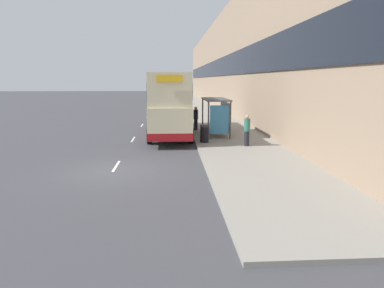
{
  "coord_description": "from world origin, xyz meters",
  "views": [
    {
      "loc": [
        2.52,
        -14.48,
        3.88
      ],
      "look_at": [
        4.38,
        15.47,
        -1.75
      ],
      "focal_mm": 32.0,
      "sensor_mm": 36.0,
      "label": 1
    }
  ],
  "objects_px": {
    "car_0": "(171,101)",
    "car_1": "(168,96)",
    "pedestrian_at_shelter": "(196,118)",
    "bus_shelter": "(219,110)",
    "pedestrian_1": "(247,130)",
    "pedestrian_2": "(226,120)",
    "litter_bin": "(204,134)",
    "double_decker_bus_near": "(170,103)"
  },
  "relations": [
    {
      "from": "car_0",
      "to": "car_1",
      "type": "bearing_deg",
      "value": 92.61
    },
    {
      "from": "car_1",
      "to": "pedestrian_at_shelter",
      "type": "height_order",
      "value": "pedestrian_at_shelter"
    },
    {
      "from": "bus_shelter",
      "to": "pedestrian_at_shelter",
      "type": "height_order",
      "value": "bus_shelter"
    },
    {
      "from": "pedestrian_1",
      "to": "pedestrian_2",
      "type": "height_order",
      "value": "pedestrian_1"
    },
    {
      "from": "pedestrian_1",
      "to": "litter_bin",
      "type": "relative_size",
      "value": 1.71
    },
    {
      "from": "bus_shelter",
      "to": "pedestrian_at_shelter",
      "type": "xyz_separation_m",
      "value": [
        -1.37,
        2.56,
        -0.83
      ]
    },
    {
      "from": "pedestrian_at_shelter",
      "to": "pedestrian_2",
      "type": "relative_size",
      "value": 1.1
    },
    {
      "from": "litter_bin",
      "to": "car_1",
      "type": "bearing_deg",
      "value": 93.4
    },
    {
      "from": "car_1",
      "to": "pedestrian_2",
      "type": "xyz_separation_m",
      "value": [
        4.61,
        -39.54,
        0.11
      ]
    },
    {
      "from": "pedestrian_1",
      "to": "car_1",
      "type": "bearing_deg",
      "value": 96.22
    },
    {
      "from": "pedestrian_at_shelter",
      "to": "car_1",
      "type": "bearing_deg",
      "value": 93.63
    },
    {
      "from": "litter_bin",
      "to": "car_0",
      "type": "bearing_deg",
      "value": 93.77
    },
    {
      "from": "pedestrian_2",
      "to": "double_decker_bus_near",
      "type": "bearing_deg",
      "value": -174.17
    },
    {
      "from": "bus_shelter",
      "to": "car_0",
      "type": "distance_m",
      "value": 27.33
    },
    {
      "from": "pedestrian_1",
      "to": "pedestrian_2",
      "type": "xyz_separation_m",
      "value": [
        -0.31,
        5.56,
        -0.09
      ]
    },
    {
      "from": "bus_shelter",
      "to": "double_decker_bus_near",
      "type": "xyz_separation_m",
      "value": [
        -3.3,
        1.18,
        0.41
      ]
    },
    {
      "from": "double_decker_bus_near",
      "to": "pedestrian_1",
      "type": "relative_size",
      "value": 6.14
    },
    {
      "from": "pedestrian_at_shelter",
      "to": "car_0",
      "type": "bearing_deg",
      "value": 94.22
    },
    {
      "from": "bus_shelter",
      "to": "pedestrian_2",
      "type": "relative_size",
      "value": 2.6
    },
    {
      "from": "pedestrian_at_shelter",
      "to": "pedestrian_1",
      "type": "xyz_separation_m",
      "value": [
        2.47,
        -6.53,
        0.01
      ]
    },
    {
      "from": "pedestrian_1",
      "to": "litter_bin",
      "type": "bearing_deg",
      "value": 150.04
    },
    {
      "from": "pedestrian_1",
      "to": "car_0",
      "type": "bearing_deg",
      "value": 97.83
    },
    {
      "from": "litter_bin",
      "to": "pedestrian_at_shelter",
      "type": "bearing_deg",
      "value": 91.65
    },
    {
      "from": "bus_shelter",
      "to": "pedestrian_1",
      "type": "xyz_separation_m",
      "value": [
        1.09,
        -3.97,
        -0.82
      ]
    },
    {
      "from": "double_decker_bus_near",
      "to": "pedestrian_2",
      "type": "relative_size",
      "value": 6.81
    },
    {
      "from": "double_decker_bus_near",
      "to": "litter_bin",
      "type": "relative_size",
      "value": 10.5
    },
    {
      "from": "car_0",
      "to": "litter_bin",
      "type": "relative_size",
      "value": 3.67
    },
    {
      "from": "pedestrian_1",
      "to": "pedestrian_2",
      "type": "distance_m",
      "value": 5.57
    },
    {
      "from": "bus_shelter",
      "to": "pedestrian_1",
      "type": "relative_size",
      "value": 2.34
    },
    {
      "from": "double_decker_bus_near",
      "to": "pedestrian_at_shelter",
      "type": "xyz_separation_m",
      "value": [
        1.93,
        1.39,
        -1.24
      ]
    },
    {
      "from": "car_1",
      "to": "pedestrian_1",
      "type": "distance_m",
      "value": 45.37
    },
    {
      "from": "double_decker_bus_near",
      "to": "car_0",
      "type": "height_order",
      "value": "double_decker_bus_near"
    },
    {
      "from": "double_decker_bus_near",
      "to": "pedestrian_at_shelter",
      "type": "height_order",
      "value": "double_decker_bus_near"
    },
    {
      "from": "car_0",
      "to": "car_1",
      "type": "relative_size",
      "value": 1.0
    },
    {
      "from": "bus_shelter",
      "to": "car_0",
      "type": "xyz_separation_m",
      "value": [
        -3.18,
        27.12,
        -1.02
      ]
    },
    {
      "from": "double_decker_bus_near",
      "to": "car_1",
      "type": "xyz_separation_m",
      "value": [
        -0.53,
        39.96,
        -1.43
      ]
    },
    {
      "from": "bus_shelter",
      "to": "litter_bin",
      "type": "distance_m",
      "value": 3.14
    },
    {
      "from": "car_0",
      "to": "bus_shelter",
      "type": "bearing_deg",
      "value": -83.3
    },
    {
      "from": "double_decker_bus_near",
      "to": "bus_shelter",
      "type": "bearing_deg",
      "value": -19.62
    },
    {
      "from": "bus_shelter",
      "to": "car_1",
      "type": "height_order",
      "value": "bus_shelter"
    },
    {
      "from": "car_1",
      "to": "pedestrian_at_shelter",
      "type": "bearing_deg",
      "value": -86.37
    },
    {
      "from": "car_1",
      "to": "pedestrian_2",
      "type": "relative_size",
      "value": 2.39
    }
  ]
}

